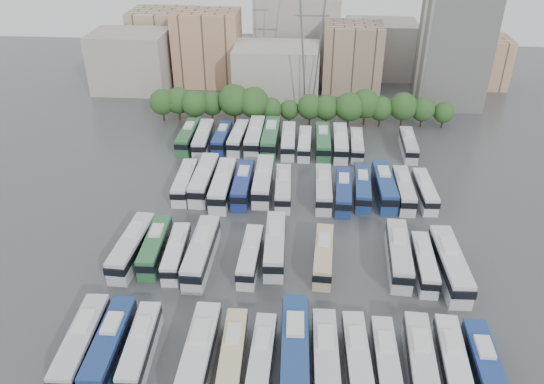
# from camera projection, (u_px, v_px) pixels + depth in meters

# --- Properties ---
(ground) EXTENTS (220.00, 220.00, 0.00)m
(ground) POSITION_uv_depth(u_px,v_px,m) (289.00, 237.00, 77.85)
(ground) COLOR #424447
(ground) RESTS_ON ground
(tree_line) EXTENTS (64.64, 7.86, 8.59)m
(tree_line) POSITION_uv_depth(u_px,v_px,m) (292.00, 105.00, 111.87)
(tree_line) COLOR black
(tree_line) RESTS_ON ground
(city_buildings) EXTENTS (102.00, 35.00, 20.00)m
(city_buildings) POSITION_uv_depth(u_px,v_px,m) (274.00, 49.00, 136.14)
(city_buildings) COLOR #9E998E
(city_buildings) RESTS_ON ground
(apartment_tower) EXTENTS (14.00, 14.00, 26.00)m
(apartment_tower) POSITION_uv_depth(u_px,v_px,m) (454.00, 47.00, 118.87)
(apartment_tower) COLOR silver
(apartment_tower) RESTS_ON ground
(electricity_pylon) EXTENTS (9.00, 6.91, 33.83)m
(electricity_pylon) POSITION_uv_depth(u_px,v_px,m) (312.00, 28.00, 111.25)
(electricity_pylon) COLOR slate
(electricity_pylon) RESTS_ON ground
(bus_r0_s0) EXTENTS (3.29, 12.71, 3.96)m
(bus_r0_s0) POSITION_uv_depth(u_px,v_px,m) (82.00, 343.00, 57.42)
(bus_r0_s0) COLOR silver
(bus_r0_s0) RESTS_ON ground
(bus_r0_s1) EXTENTS (3.00, 12.45, 3.89)m
(bus_r0_s1) POSITION_uv_depth(u_px,v_px,m) (110.00, 345.00, 57.23)
(bus_r0_s1) COLOR navy
(bus_r0_s1) RESTS_ON ground
(bus_r0_s2) EXTENTS (3.05, 11.49, 3.57)m
(bus_r0_s2) POSITION_uv_depth(u_px,v_px,m) (140.00, 347.00, 57.22)
(bus_r0_s2) COLOR silver
(bus_r0_s2) RESTS_ON ground
(bus_r0_s4) EXTENTS (2.84, 13.00, 4.08)m
(bus_r0_s4) POSITION_uv_depth(u_px,v_px,m) (199.00, 355.00, 55.92)
(bus_r0_s4) COLOR silver
(bus_r0_s4) RESTS_ON ground
(bus_r0_s5) EXTENTS (2.78, 11.10, 3.46)m
(bus_r0_s5) POSITION_uv_depth(u_px,v_px,m) (233.00, 353.00, 56.52)
(bus_r0_s5) COLOR beige
(bus_r0_s5) RESTS_ON ground
(bus_r0_s6) EXTENTS (2.57, 10.90, 3.41)m
(bus_r0_s6) POSITION_uv_depth(u_px,v_px,m) (262.00, 358.00, 56.00)
(bus_r0_s6) COLOR silver
(bus_r0_s6) RESTS_ON ground
(bus_r0_s7) EXTENTS (3.42, 13.69, 4.27)m
(bus_r0_s7) POSITION_uv_depth(u_px,v_px,m) (295.00, 349.00, 56.55)
(bus_r0_s7) COLOR navy
(bus_r0_s7) RESTS_ON ground
(bus_r0_s8) EXTENTS (3.02, 12.25, 3.82)m
(bus_r0_s8) POSITION_uv_depth(u_px,v_px,m) (326.00, 359.00, 55.58)
(bus_r0_s8) COLOR silver
(bus_r0_s8) RESTS_ON ground
(bus_r0_s9) EXTENTS (2.94, 11.42, 3.55)m
(bus_r0_s9) POSITION_uv_depth(u_px,v_px,m) (357.00, 358.00, 55.90)
(bus_r0_s9) COLOR silver
(bus_r0_s9) RESTS_ON ground
(bus_r0_s10) EXTENTS (2.42, 10.91, 3.42)m
(bus_r0_s10) POSITION_uv_depth(u_px,v_px,m) (386.00, 362.00, 55.52)
(bus_r0_s10) COLOR silver
(bus_r0_s10) RESTS_ON ground
(bus_r0_s11) EXTENTS (3.22, 12.29, 3.82)m
(bus_r0_s11) POSITION_uv_depth(u_px,v_px,m) (421.00, 363.00, 55.17)
(bus_r0_s11) COLOR silver
(bus_r0_s11) RESTS_ON ground
(bus_r0_s12) EXTENTS (3.08, 11.76, 3.66)m
(bus_r0_s12) POSITION_uv_depth(u_px,v_px,m) (452.00, 363.00, 55.23)
(bus_r0_s12) COLOR silver
(bus_r0_s12) RESTS_ON ground
(bus_r0_s13) EXTENTS (2.72, 11.75, 3.68)m
(bus_r0_s13) POSITION_uv_depth(u_px,v_px,m) (485.00, 369.00, 54.56)
(bus_r0_s13) COLOR navy
(bus_r0_s13) RESTS_ON ground
(bus_r1_s0) EXTENTS (3.37, 12.80, 3.98)m
(bus_r1_s0) POSITION_uv_depth(u_px,v_px,m) (132.00, 246.00, 72.66)
(bus_r1_s0) COLOR silver
(bus_r1_s0) RESTS_ON ground
(bus_r1_s1) EXTENTS (2.93, 11.65, 3.63)m
(bus_r1_s1) POSITION_uv_depth(u_px,v_px,m) (155.00, 246.00, 73.00)
(bus_r1_s1) COLOR #2D6A3C
(bus_r1_s1) RESTS_ON ground
(bus_r1_s2) EXTENTS (2.91, 10.96, 3.41)m
(bus_r1_s2) POSITION_uv_depth(u_px,v_px,m) (176.00, 252.00, 71.91)
(bus_r1_s2) COLOR silver
(bus_r1_s2) RESTS_ON ground
(bus_r1_s3) EXTENTS (3.11, 13.25, 4.14)m
(bus_r1_s3) POSITION_uv_depth(u_px,v_px,m) (201.00, 252.00, 71.47)
(bus_r1_s3) COLOR silver
(bus_r1_s3) RESTS_ON ground
(bus_r1_s5) EXTENTS (2.65, 11.14, 3.48)m
(bus_r1_s5) POSITION_uv_depth(u_px,v_px,m) (250.00, 255.00, 71.30)
(bus_r1_s5) COLOR silver
(bus_r1_s5) RESTS_ON ground
(bus_r1_s6) EXTENTS (3.14, 12.57, 3.92)m
(bus_r1_s6) POSITION_uv_depth(u_px,v_px,m) (275.00, 245.00, 73.04)
(bus_r1_s6) COLOR silver
(bus_r1_s6) RESTS_ON ground
(bus_r1_s8) EXTENTS (2.95, 11.37, 3.54)m
(bus_r1_s8) POSITION_uv_depth(u_px,v_px,m) (323.00, 255.00, 71.28)
(bus_r1_s8) COLOR #CFBA8E
(bus_r1_s8) RESTS_ON ground
(bus_r1_s11) EXTENTS (3.32, 12.79, 3.98)m
(bus_r1_s11) POSITION_uv_depth(u_px,v_px,m) (399.00, 254.00, 71.17)
(bus_r1_s11) COLOR silver
(bus_r1_s11) RESTS_ON ground
(bus_r1_s12) EXTENTS (2.62, 11.02, 3.44)m
(bus_r1_s12) POSITION_uv_depth(u_px,v_px,m) (424.00, 263.00, 69.91)
(bus_r1_s12) COLOR silver
(bus_r1_s12) RESTS_ON ground
(bus_r1_s13) EXTENTS (3.35, 13.45, 4.19)m
(bus_r1_s13) POSITION_uv_depth(u_px,v_px,m) (450.00, 264.00, 69.12)
(bus_r1_s13) COLOR silver
(bus_r1_s13) RESTS_ON ground
(bus_r2_s1) EXTENTS (2.84, 11.70, 3.65)m
(bus_r2_s1) POSITION_uv_depth(u_px,v_px,m) (185.00, 182.00, 88.61)
(bus_r2_s1) COLOR silver
(bus_r2_s1) RESTS_ON ground
(bus_r2_s2) EXTENTS (3.07, 13.31, 4.16)m
(bus_r2_s2) POSITION_uv_depth(u_px,v_px,m) (204.00, 179.00, 88.97)
(bus_r2_s2) COLOR silver
(bus_r2_s2) RESTS_ON ground
(bus_r2_s3) EXTENTS (2.97, 13.33, 4.18)m
(bus_r2_s3) POSITION_uv_depth(u_px,v_px,m) (223.00, 184.00, 87.30)
(bus_r2_s3) COLOR silver
(bus_r2_s3) RESTS_ON ground
(bus_r2_s4) EXTENTS (2.70, 12.24, 3.84)m
(bus_r2_s4) POSITION_uv_depth(u_px,v_px,m) (243.00, 184.00, 87.70)
(bus_r2_s4) COLOR navy
(bus_r2_s4) RESTS_ON ground
(bus_r2_s5) EXTENTS (3.02, 13.19, 4.13)m
(bus_r2_s5) POSITION_uv_depth(u_px,v_px,m) (263.00, 180.00, 88.52)
(bus_r2_s5) COLOR silver
(bus_r2_s5) RESTS_ON ground
(bus_r2_s6) EXTENTS (3.00, 11.75, 3.66)m
(bus_r2_s6) POSITION_uv_depth(u_px,v_px,m) (283.00, 188.00, 86.86)
(bus_r2_s6) COLOR silver
(bus_r2_s6) RESTS_ON ground
(bus_r2_s8) EXTENTS (2.74, 12.05, 3.77)m
(bus_r2_s8) POSITION_uv_depth(u_px,v_px,m) (323.00, 188.00, 86.63)
(bus_r2_s8) COLOR silver
(bus_r2_s8) RESTS_ON ground
(bus_r2_s9) EXTENTS (3.02, 11.82, 3.68)m
(bus_r2_s9) POSITION_uv_depth(u_px,v_px,m) (343.00, 191.00, 85.87)
(bus_r2_s9) COLOR navy
(bus_r2_s9) RESTS_ON ground
(bus_r2_s10) EXTENTS (2.98, 11.59, 3.61)m
(bus_r2_s10) POSITION_uv_depth(u_px,v_px,m) (362.00, 187.00, 86.97)
(bus_r2_s10) COLOR navy
(bus_r2_s10) RESTS_ON ground
(bus_r2_s11) EXTENTS (3.26, 12.98, 4.05)m
(bus_r2_s11) POSITION_uv_depth(u_px,v_px,m) (384.00, 186.00, 87.06)
(bus_r2_s11) COLOR navy
(bus_r2_s11) RESTS_ON ground
(bus_r2_s12) EXTENTS (2.60, 11.72, 3.67)m
(bus_r2_s12) POSITION_uv_depth(u_px,v_px,m) (404.00, 189.00, 86.36)
(bus_r2_s12) COLOR silver
(bus_r2_s12) RESTS_ON ground
(bus_r2_s13) EXTENTS (2.81, 11.09, 3.45)m
(bus_r2_s13) POSITION_uv_depth(u_px,v_px,m) (425.00, 191.00, 86.25)
(bus_r2_s13) COLOR silver
(bus_r2_s13) RESTS_ON ground
(bus_r3_s0) EXTENTS (2.65, 12.01, 3.77)m
(bus_r3_s0) POSITION_uv_depth(u_px,v_px,m) (188.00, 136.00, 104.27)
(bus_r3_s0) COLOR #2C6639
(bus_r3_s0) RESTS_ON ground
(bus_r3_s1) EXTENTS (3.15, 12.49, 3.89)m
(bus_r3_s1) POSITION_uv_depth(u_px,v_px,m) (203.00, 138.00, 103.36)
(bus_r3_s1) COLOR silver
(bus_r3_s1) RESTS_ON ground
(bus_r3_s2) EXTENTS (2.71, 11.09, 3.46)m
(bus_r3_s2) POSITION_uv_depth(u_px,v_px,m) (222.00, 137.00, 104.12)
(bus_r3_s2) COLOR navy
(bus_r3_s2) RESTS_ON ground
(bus_r3_s3) EXTENTS (3.12, 11.72, 3.64)m
(bus_r3_s3) POSITION_uv_depth(u_px,v_px,m) (238.00, 137.00, 104.05)
(bus_r3_s3) COLOR silver
(bus_r3_s3) RESTS_ON ground
(bus_r3_s4) EXTENTS (2.99, 13.40, 4.20)m
(bus_r3_s4) POSITION_uv_depth(u_px,v_px,m) (255.00, 136.00, 103.82)
(bus_r3_s4) COLOR silver
(bus_r3_s4) RESTS_ON ground
(bus_r3_s5) EXTENTS (3.01, 13.53, 4.24)m
(bus_r3_s5) POSITION_uv_depth(u_px,v_px,m) (271.00, 137.00, 103.40)
(bus_r3_s5) COLOR #2D6941
(bus_r3_s5) RESTS_ON ground
(bus_r3_s6) EXTENTS (2.88, 12.02, 3.75)m
(bus_r3_s6) POSITION_uv_depth(u_px,v_px,m) (288.00, 140.00, 102.68)
(bus_r3_s6) COLOR silver
(bus_r3_s6) RESTS_ON ground
(bus_r3_s7) EXTENTS (2.48, 10.96, 3.43)m
(bus_r3_s7) POSITION_uv_depth(u_px,v_px,m) (305.00, 143.00, 101.90)
(bus_r3_s7) COLOR white
(bus_r3_s7) RESTS_ON ground
(bus_r3_s8) EXTENTS (2.92, 12.51, 3.91)m
(bus_r3_s8) POSITION_uv_depth(u_px,v_px,m) (323.00, 141.00, 102.04)
(bus_r3_s8) COLOR #2F6E41
(bus_r3_s8) RESTS_ON ground
(bus_r3_s9) EXTENTS (2.79, 12.45, 3.90)m
(bus_r3_s9) POSITION_uv_depth(u_px,v_px,m) (340.00, 142.00, 101.71)
(bus_r3_s9) COLOR silver
(bus_r3_s9) RESTS_ON ground
(bus_r3_s10) EXTENTS (2.70, 10.99, 3.43)m
(bus_r3_s10) POSITION_uv_depth(u_px,v_px,m) (357.00, 145.00, 101.30)
(bus_r3_s10) COLOR silver
(bus_r3_s10) RESTS_ON ground
(bus_r3_s13) EXTENTS (2.69, 11.29, 3.53)m
(bus_r3_s13) POSITION_uv_depth(u_px,v_px,m) (408.00, 144.00, 101.32)
(bus_r3_s13) COLOR silver
(bus_r3_s13) RESTS_ON ground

